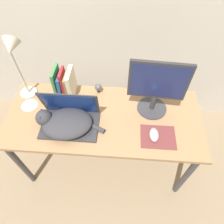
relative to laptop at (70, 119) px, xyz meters
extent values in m
plane|color=#847056|center=(0.22, -0.24, -0.76)|extent=(12.00, 12.00, 0.00)
cube|color=#93704C|center=(0.22, 0.07, -0.06)|extent=(1.41, 0.61, 0.03)
cylinder|color=#38383D|center=(-0.44, -0.19, -0.42)|extent=(0.04, 0.04, 0.68)
cylinder|color=#38383D|center=(0.88, -0.19, -0.42)|extent=(0.04, 0.04, 0.68)
cylinder|color=#38383D|center=(-0.44, 0.32, -0.42)|extent=(0.04, 0.04, 0.68)
cylinder|color=#38383D|center=(0.88, 0.32, -0.42)|extent=(0.04, 0.04, 0.68)
cube|color=#2D2D33|center=(0.00, -0.03, -0.04)|extent=(0.39, 0.24, 0.02)
cube|color=#28282D|center=(0.00, -0.04, -0.03)|extent=(0.32, 0.13, 0.00)
cube|color=#2D2D33|center=(0.00, 0.06, 0.09)|extent=(0.39, 0.06, 0.24)
cube|color=navy|center=(0.00, 0.06, 0.09)|extent=(0.35, 0.05, 0.21)
ellipsoid|color=#333338|center=(-0.01, -0.04, 0.00)|extent=(0.37, 0.31, 0.10)
sphere|color=#333338|center=(-0.17, -0.03, 0.03)|extent=(0.11, 0.11, 0.11)
cone|color=#333338|center=(-0.18, 0.00, 0.07)|extent=(0.04, 0.04, 0.03)
cone|color=#333338|center=(-0.17, -0.06, 0.07)|extent=(0.04, 0.04, 0.03)
cylinder|color=#333338|center=(0.18, -0.04, -0.03)|extent=(0.14, 0.09, 0.03)
cylinder|color=#333338|center=(0.57, 0.17, -0.04)|extent=(0.22, 0.22, 0.01)
cylinder|color=#333338|center=(0.57, 0.17, 0.02)|extent=(0.04, 0.04, 0.12)
cube|color=#28282D|center=(0.57, 0.17, 0.23)|extent=(0.39, 0.05, 0.29)
cube|color=navy|center=(0.57, 0.16, 0.23)|extent=(0.35, 0.02, 0.26)
cube|color=brown|center=(0.60, -0.07, -0.05)|extent=(0.23, 0.18, 0.00)
ellipsoid|color=#99999E|center=(0.58, -0.07, -0.03)|extent=(0.06, 0.11, 0.03)
cube|color=#387A42|center=(-0.15, 0.29, 0.07)|extent=(0.03, 0.16, 0.23)
cube|color=#285B93|center=(-0.12, 0.29, 0.04)|extent=(0.04, 0.14, 0.19)
cube|color=maroon|center=(-0.09, 0.29, 0.06)|extent=(0.03, 0.13, 0.22)
cube|color=olive|center=(-0.07, 0.29, 0.04)|extent=(0.03, 0.14, 0.18)
cube|color=beige|center=(-0.04, 0.29, 0.06)|extent=(0.04, 0.17, 0.22)
cylinder|color=beige|center=(-0.39, 0.26, -0.04)|extent=(0.13, 0.13, 0.01)
cylinder|color=beige|center=(-0.39, 0.26, 0.19)|extent=(0.02, 0.02, 0.44)
cone|color=beige|center=(-0.34, 0.22, 0.41)|extent=(0.11, 0.13, 0.14)
cylinder|color=#232328|center=(0.16, 0.31, -0.04)|extent=(0.02, 0.02, 0.02)
sphere|color=#4C4C51|center=(0.16, 0.31, 0.00)|extent=(0.05, 0.05, 0.05)
cylinder|color=silver|center=(-0.35, 0.13, -0.05)|extent=(0.12, 0.12, 0.00)
camera|label=1|loc=(0.35, -0.78, 1.11)|focal=32.00mm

